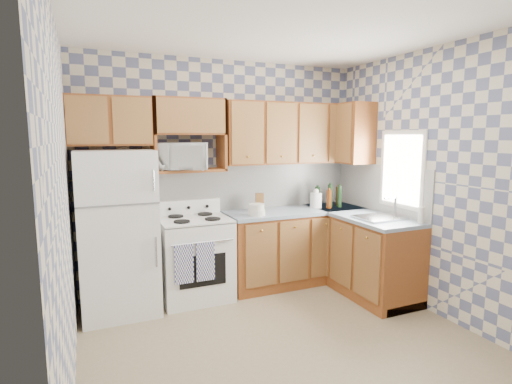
{
  "coord_description": "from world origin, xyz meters",
  "views": [
    {
      "loc": [
        -1.56,
        -2.96,
        1.82
      ],
      "look_at": [
        0.05,
        0.75,
        1.25
      ],
      "focal_mm": 28.0,
      "sensor_mm": 36.0,
      "label": 1
    }
  ],
  "objects_px": {
    "electric_kettle": "(316,200)",
    "microwave": "(183,156)",
    "refrigerator": "(118,233)",
    "stove_body": "(195,259)"
  },
  "relations": [
    {
      "from": "refrigerator",
      "to": "stove_body",
      "type": "height_order",
      "value": "refrigerator"
    },
    {
      "from": "stove_body",
      "to": "microwave",
      "type": "bearing_deg",
      "value": 128.51
    },
    {
      "from": "refrigerator",
      "to": "stove_body",
      "type": "bearing_deg",
      "value": 1.78
    },
    {
      "from": "stove_body",
      "to": "microwave",
      "type": "relative_size",
      "value": 1.68
    },
    {
      "from": "refrigerator",
      "to": "microwave",
      "type": "distance_m",
      "value": 1.06
    },
    {
      "from": "electric_kettle",
      "to": "refrigerator",
      "type": "bearing_deg",
      "value": -178.83
    },
    {
      "from": "microwave",
      "to": "electric_kettle",
      "type": "bearing_deg",
      "value": 15.49
    },
    {
      "from": "stove_body",
      "to": "microwave",
      "type": "height_order",
      "value": "microwave"
    },
    {
      "from": "electric_kettle",
      "to": "microwave",
      "type": "bearing_deg",
      "value": 177.37
    },
    {
      "from": "microwave",
      "to": "refrigerator",
      "type": "bearing_deg",
      "value": -152.1
    }
  ]
}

